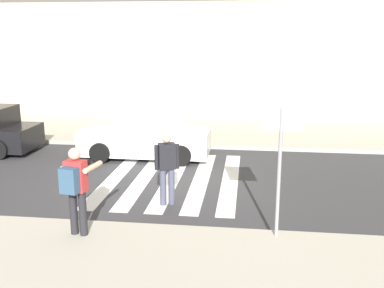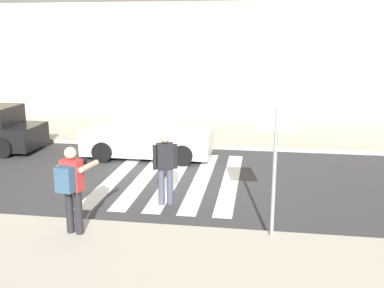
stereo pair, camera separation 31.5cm
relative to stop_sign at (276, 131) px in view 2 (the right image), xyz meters
The scene contains 12 objects.
ground_plane 4.85m from the stop_sign, 127.60° to the left, with size 120.00×120.00×0.00m, color #38383A.
sidewalk_far 10.02m from the stop_sign, 105.65° to the left, with size 60.00×4.80×0.14m, color #B2AD9E.
building_facade_far 14.09m from the stop_sign, 100.82° to the left, with size 56.00×4.00×5.29m, color beige.
crosswalk_stripe_0 6.00m from the stop_sign, 139.44° to the left, with size 0.44×5.20×0.01m, color silver.
crosswalk_stripe_1 5.46m from the stop_sign, 133.47° to the left, with size 0.44×5.20×0.01m, color silver.
crosswalk_stripe_2 5.00m from the stop_sign, 126.04° to the left, with size 0.44×5.20×0.01m, color silver.
crosswalk_stripe_3 4.62m from the stop_sign, 116.90° to the left, with size 0.44×5.20×0.01m, color silver.
crosswalk_stripe_4 4.37m from the stop_sign, 106.02° to the left, with size 0.44×5.20×0.01m, color silver.
stop_sign is the anchor object (origin of this frame).
photographer_with_backpack 3.94m from the stop_sign, behind, with size 0.67×0.91×1.72m.
pedestrian_crossing 3.19m from the stop_sign, 145.37° to the left, with size 0.55×0.36×1.72m.
parked_car_white 7.04m from the stop_sign, 123.70° to the left, with size 4.10×1.92×1.55m.
Camera 2 is at (2.35, -11.50, 3.90)m, focal length 42.00 mm.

